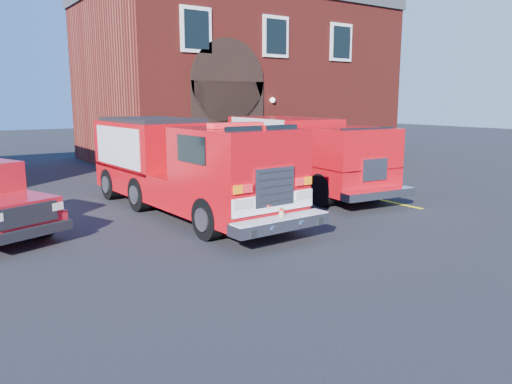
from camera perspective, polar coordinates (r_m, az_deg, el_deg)
ground at (r=11.76m, az=-3.31°, el=-5.36°), size 100.00×100.00×0.00m
parking_stripe_near at (r=16.62m, az=14.39°, el=-0.96°), size 0.12×3.00×0.01m
parking_stripe_mid at (r=18.70m, az=7.50°, el=0.52°), size 0.12×3.00×0.01m
parking_stripe_far at (r=21.00m, az=2.05°, el=1.69°), size 0.12×3.00×0.01m
fire_station at (r=27.95m, az=-2.37°, el=12.61°), size 15.20×10.20×8.45m
fire_engine at (r=14.40m, az=-8.23°, el=3.11°), size 2.80×8.78×2.67m
secondary_truck at (r=17.93m, az=5.27°, el=4.61°), size 3.14×8.04×2.55m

